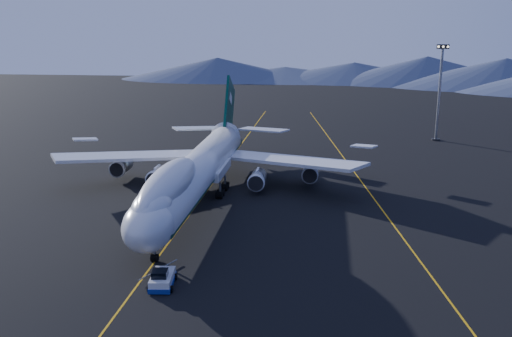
# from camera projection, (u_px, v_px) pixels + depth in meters

# --- Properties ---
(ground) EXTENTS (500.00, 500.00, 0.00)m
(ground) POSITION_uv_depth(u_px,v_px,m) (199.00, 201.00, 100.07)
(ground) COLOR black
(ground) RESTS_ON ground
(taxiway_line_main) EXTENTS (0.25, 220.00, 0.01)m
(taxiway_line_main) POSITION_uv_depth(u_px,v_px,m) (199.00, 201.00, 100.06)
(taxiway_line_main) COLOR #E8A20D
(taxiway_line_main) RESTS_ON ground
(taxiway_line_side) EXTENTS (28.08, 198.09, 0.01)m
(taxiway_line_side) POSITION_uv_depth(u_px,v_px,m) (369.00, 191.00, 106.12)
(taxiway_line_side) COLOR #E8A20D
(taxiway_line_side) RESTS_ON ground
(boeing_747) EXTENTS (59.62, 72.43, 19.37)m
(boeing_747) POSITION_uv_depth(u_px,v_px,m) (198.00, 169.00, 98.68)
(boeing_747) COLOR silver
(boeing_747) RESTS_ON ground
(pushback_tug) EXTENTS (3.40, 5.37, 2.23)m
(pushback_tug) POSITION_uv_depth(u_px,v_px,m) (162.00, 280.00, 67.52)
(pushback_tug) COLOR silver
(pushback_tug) RESTS_ON ground
(floodlight_mast) EXTENTS (3.13, 2.34, 25.30)m
(floodlight_mast) POSITION_uv_depth(u_px,v_px,m) (439.00, 93.00, 150.54)
(floodlight_mast) COLOR black
(floodlight_mast) RESTS_ON ground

